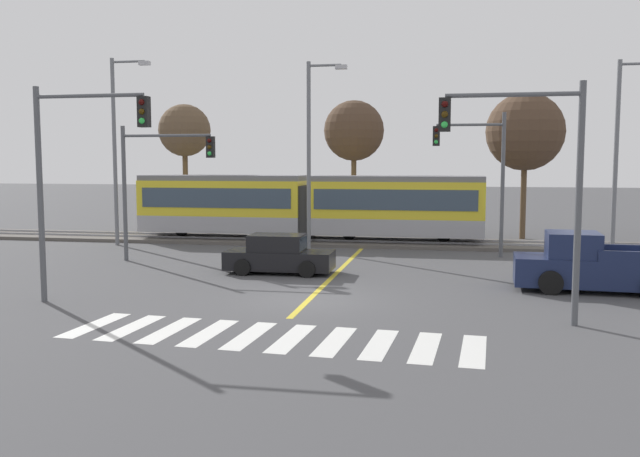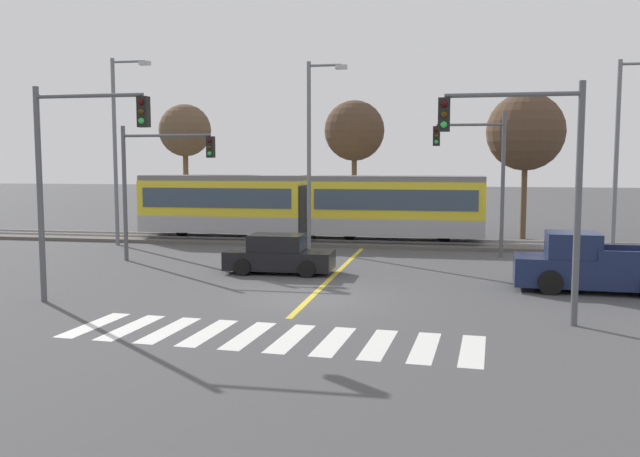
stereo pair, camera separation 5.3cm
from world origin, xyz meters
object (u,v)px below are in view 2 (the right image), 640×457
pickup_truck (593,266)px  bare_tree_far_west (185,131)px  traffic_light_near_right (531,164)px  bare_tree_east (526,132)px  bare_tree_west (354,131)px  traffic_light_far_right (480,164)px  traffic_light_mid_left (155,171)px  street_lamp_centre (312,146)px  street_lamp_east (622,147)px  street_lamp_west (118,141)px  sedan_crossing (279,255)px  traffic_light_near_left (74,160)px  light_rail_tram (308,205)px

pickup_truck → bare_tree_far_west: (-20.78, 15.36, 5.35)m
traffic_light_near_right → bare_tree_east: 21.09m
bare_tree_west → bare_tree_east: bearing=-9.3°
traffic_light_far_right → traffic_light_mid_left: size_ratio=1.11×
traffic_light_mid_left → traffic_light_far_right: bearing=17.2°
street_lamp_centre → street_lamp_east: 14.07m
traffic_light_mid_left → bare_tree_east: bare_tree_east is taller
pickup_truck → traffic_light_far_right: size_ratio=0.84×
pickup_truck → street_lamp_west: street_lamp_west is taller
street_lamp_east → bare_tree_west: (-13.26, 9.10, 1.19)m
street_lamp_east → traffic_light_near_right: bearing=-111.4°
traffic_light_near_right → bare_tree_far_west: bare_tree_far_west is taller
traffic_light_far_right → bare_tree_east: (2.73, 7.88, 1.76)m
traffic_light_near_right → street_lamp_east: (5.29, 13.46, 0.72)m
street_lamp_west → traffic_light_far_right: bearing=-2.5°
street_lamp_west → street_lamp_east: bearing=-0.9°
bare_tree_far_west → bare_tree_east: bearing=1.1°
traffic_light_mid_left → street_lamp_centre: (5.90, 5.00, 1.19)m
sedan_crossing → pickup_truck: bearing=-8.1°
bare_tree_far_west → bare_tree_west: 10.33m
street_lamp_centre → street_lamp_west: bearing=179.6°
sedan_crossing → traffic_light_mid_left: (-6.01, 1.95, 3.24)m
traffic_light_far_right → bare_tree_west: bearing=127.0°
street_lamp_west → bare_tree_far_west: bearing=82.1°
pickup_truck → traffic_light_near_left: size_ratio=0.83×
street_lamp_east → light_rail_tram: bearing=167.4°
pickup_truck → street_lamp_west: 23.82m
sedan_crossing → traffic_light_far_right: (7.84, 6.24, 3.54)m
traffic_light_mid_left → bare_tree_far_west: bearing=106.2°
traffic_light_near_left → traffic_light_mid_left: bearing=98.8°
light_rail_tram → traffic_light_near_right: size_ratio=2.87×
traffic_light_far_right → pickup_truck: bearing=-66.1°
traffic_light_near_right → street_lamp_west: bearing=144.0°
pickup_truck → bare_tree_east: bare_tree_east is taller
traffic_light_far_right → traffic_light_near_right: 13.08m
traffic_light_far_right → street_lamp_west: bearing=177.5°
traffic_light_far_right → bare_tree_west: bare_tree_west is taller
bare_tree_east → sedan_crossing: bearing=-126.8°
traffic_light_mid_left → traffic_light_near_left: traffic_light_near_left is taller
street_lamp_centre → bare_tree_west: street_lamp_centre is taller
sedan_crossing → traffic_light_mid_left: traffic_light_mid_left is taller
street_lamp_west → street_lamp_east: street_lamp_west is taller
pickup_truck → bare_tree_far_west: bare_tree_far_west is taller
pickup_truck → street_lamp_west: bearing=158.3°
pickup_truck → traffic_light_near_left: traffic_light_near_left is taller
sedan_crossing → bare_tree_far_west: (-9.45, 13.74, 5.49)m
pickup_truck → light_rail_tram: bearing=136.7°
traffic_light_mid_left → bare_tree_east: size_ratio=0.72×
traffic_light_near_right → bare_tree_far_west: (-18.11, 20.56, 1.91)m
sedan_crossing → traffic_light_near_left: size_ratio=0.64×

